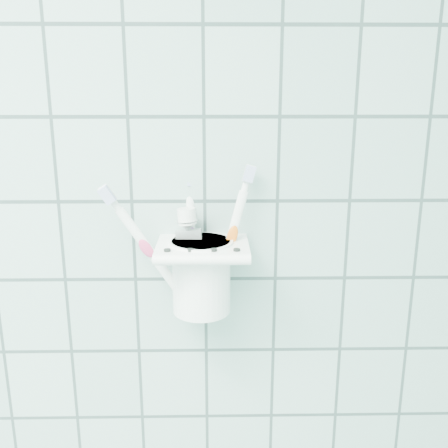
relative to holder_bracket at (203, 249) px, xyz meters
name	(u,v)px	position (x,y,z in m)	size (l,w,h in m)	color
holder_bracket	(203,249)	(0.00, 0.00, 0.00)	(0.13, 0.11, 0.04)	white
cup	(201,273)	(0.00, 0.00, -0.04)	(0.09, 0.09, 0.11)	white
toothbrush_pink	(187,235)	(-0.02, 0.00, 0.02)	(0.11, 0.03, 0.21)	white
toothbrush_blue	(192,241)	(-0.02, 0.00, 0.01)	(0.02, 0.07, 0.20)	white
toothbrush_orange	(212,236)	(0.01, 0.00, 0.02)	(0.06, 0.04, 0.22)	white
toothpaste_tube	(194,250)	(-0.01, 0.01, -0.01)	(0.05, 0.03, 0.15)	silver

